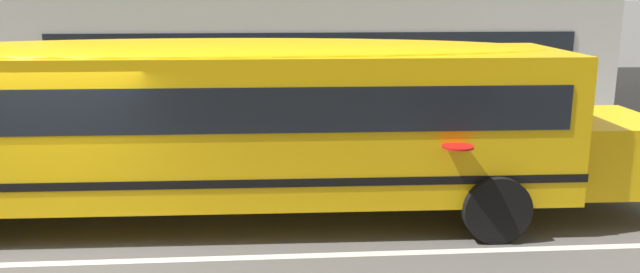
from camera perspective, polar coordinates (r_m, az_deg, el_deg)
ground_plane at (r=9.37m, az=-22.70°, el=-10.40°), size 400.00×400.00×0.00m
sidewalk_far at (r=15.99m, az=-14.84°, el=-0.34°), size 120.00×3.00×0.01m
lane_centreline at (r=9.37m, az=-22.70°, el=-10.38°), size 110.00×0.16×0.01m
school_bus at (r=9.97m, az=-8.10°, el=1.98°), size 12.69×3.13×2.83m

